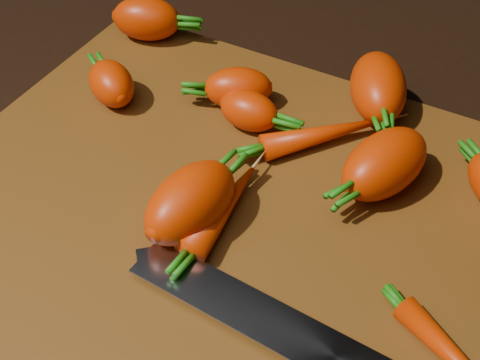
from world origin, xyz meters
The scene contains 12 objects.
ground centered at (0.00, 0.00, -0.01)m, with size 2.00×2.00×0.01m, color black.
cutting_board centered at (0.00, 0.00, 0.01)m, with size 0.50×0.40×0.01m, color #5B330E.
carrot_0 centered at (-0.20, 0.17, 0.03)m, with size 0.07×0.05×0.05m, color red.
carrot_1 centered at (-0.17, 0.06, 0.03)m, with size 0.06×0.04×0.04m, color red.
carrot_2 centered at (0.06, 0.17, 0.04)m, with size 0.09×0.05×0.05m, color red.
carrot_3 centered at (-0.02, -0.04, 0.04)m, with size 0.09×0.05×0.05m, color red.
carrot_4 centered at (-0.06, 0.11, 0.03)m, with size 0.06×0.04×0.04m, color red.
carrot_5 centered at (-0.03, 0.09, 0.03)m, with size 0.06×0.04×0.04m, color red.
carrot_7 centered at (0.04, 0.10, 0.02)m, with size 0.12×0.02×0.02m, color red.
carrot_9 centered at (0.00, -0.02, 0.03)m, with size 0.10×0.03×0.03m, color red.
carrot_11 centered at (0.10, 0.08, 0.04)m, with size 0.09×0.05×0.05m, color red.
knife centered at (0.09, -0.09, 0.02)m, with size 0.33×0.05×0.02m.
Camera 1 is at (0.18, -0.32, 0.41)m, focal length 50.00 mm.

